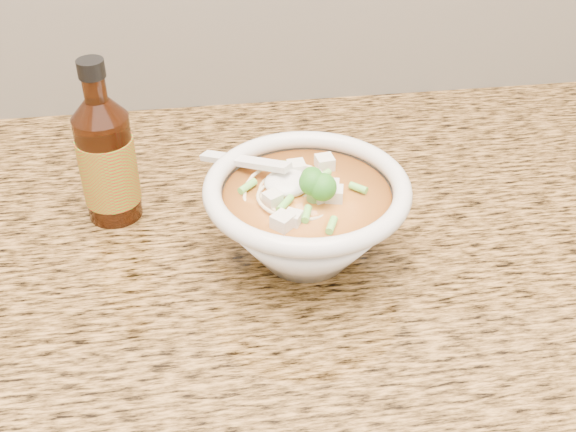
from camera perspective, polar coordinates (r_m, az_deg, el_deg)
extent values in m
cube|color=olive|center=(0.86, -2.95, -1.87)|extent=(4.00, 0.68, 0.04)
cylinder|color=silver|center=(0.80, 1.42, -2.85)|extent=(0.09, 0.09, 0.01)
torus|color=silver|center=(0.75, 1.52, 2.20)|extent=(0.22, 0.22, 0.02)
torus|color=beige|center=(0.74, 1.30, 1.10)|extent=(0.11, 0.11, 0.00)
torus|color=beige|center=(0.75, 0.20, 1.43)|extent=(0.11, 0.11, 0.00)
torus|color=beige|center=(0.76, 1.71, 1.69)|extent=(0.11, 0.11, 0.00)
torus|color=beige|center=(0.74, 2.46, 0.68)|extent=(0.08, 0.08, 0.00)
torus|color=beige|center=(0.77, 2.19, 1.95)|extent=(0.15, 0.15, 0.00)
torus|color=beige|center=(0.76, 0.72, 1.53)|extent=(0.10, 0.10, 0.00)
torus|color=beige|center=(0.75, 3.08, 0.58)|extent=(0.07, 0.07, 0.00)
cube|color=silver|center=(0.70, 1.18, -0.97)|extent=(0.02, 0.02, 0.02)
cube|color=silver|center=(0.76, 0.40, 2.77)|extent=(0.02, 0.02, 0.02)
cube|color=silver|center=(0.73, -1.00, 0.81)|extent=(0.02, 0.02, 0.02)
cube|color=silver|center=(0.77, 3.44, 3.14)|extent=(0.02, 0.02, 0.02)
cube|color=silver|center=(0.72, 1.11, 0.48)|extent=(0.02, 0.02, 0.02)
cube|color=silver|center=(0.80, 1.50, 4.27)|extent=(0.02, 0.02, 0.01)
cube|color=silver|center=(0.74, 3.68, 1.50)|extent=(0.02, 0.02, 0.01)
cube|color=silver|center=(0.70, 2.04, -0.62)|extent=(0.02, 0.02, 0.02)
cube|color=silver|center=(0.78, 4.27, 3.31)|extent=(0.02, 0.02, 0.02)
ellipsoid|color=#196014|center=(0.73, 2.11, 2.61)|extent=(0.04, 0.04, 0.04)
cylinder|color=#74D953|center=(0.71, 2.70, -0.26)|extent=(0.02, 0.02, 0.01)
cylinder|color=#74D953|center=(0.77, 5.38, 3.21)|extent=(0.02, 0.02, 0.01)
cylinder|color=#74D953|center=(0.72, 0.88, 0.47)|extent=(0.02, 0.02, 0.01)
cylinder|color=#74D953|center=(0.77, -2.68, 3.12)|extent=(0.02, 0.02, 0.01)
cylinder|color=#74D953|center=(0.75, 3.84, 1.82)|extent=(0.01, 0.02, 0.01)
cylinder|color=#74D953|center=(0.79, 4.15, 3.99)|extent=(0.02, 0.01, 0.01)
cylinder|color=#74D953|center=(0.71, 3.77, -0.02)|extent=(0.02, 0.02, 0.01)
cylinder|color=#74D953|center=(0.71, 3.56, -0.31)|extent=(0.02, 0.02, 0.01)
ellipsoid|color=silver|center=(0.76, -0.05, 2.65)|extent=(0.05, 0.05, 0.02)
cube|color=silver|center=(0.78, -3.45, 4.33)|extent=(0.10, 0.09, 0.03)
cylinder|color=#391607|center=(0.85, -14.00, 3.73)|extent=(0.08, 0.08, 0.13)
cylinder|color=#391607|center=(0.80, -15.05, 9.71)|extent=(0.03, 0.03, 0.03)
cylinder|color=black|center=(0.79, -15.31, 11.18)|extent=(0.04, 0.04, 0.02)
cylinder|color=red|center=(0.85, -13.98, 3.59)|extent=(0.09, 0.09, 0.08)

